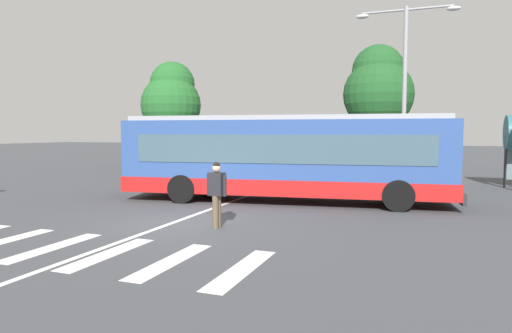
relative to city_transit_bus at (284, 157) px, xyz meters
name	(u,v)px	position (x,y,z in m)	size (l,w,h in m)	color
ground_plane	(192,223)	(-1.26, -4.53, -1.59)	(160.00, 160.00, 0.00)	#424449
city_transit_bus	(284,157)	(0.00, 0.00, 0.00)	(11.79, 4.01, 3.06)	black
pedestrian_crossing_street	(217,191)	(-0.33, -4.86, -0.62)	(0.58, 0.30, 1.72)	brown
parked_car_charcoal	(282,159)	(-3.73, 11.80, -0.82)	(1.95, 4.54, 1.35)	black
parked_car_teal	(319,160)	(-1.29, 11.60, -0.82)	(1.89, 4.51, 1.35)	black
parked_car_white	(367,161)	(1.56, 11.92, -0.82)	(1.93, 4.53, 1.35)	black
twin_arm_street_lamp	(405,75)	(3.77, 6.49, 3.50)	(4.53, 0.32, 8.17)	#939399
background_tree_left	(171,99)	(-11.71, 11.75, 3.19)	(4.11, 4.11, 7.34)	brown
background_tree_right	(378,88)	(1.66, 16.58, 3.94)	(4.75, 4.75, 8.49)	brown
crosswalk_painted_stripes	(80,250)	(-2.06, -7.89, -1.58)	(7.81, 2.61, 0.01)	silver
lane_center_line	(208,210)	(-1.74, -2.53, -1.58)	(0.16, 24.00, 0.01)	silver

